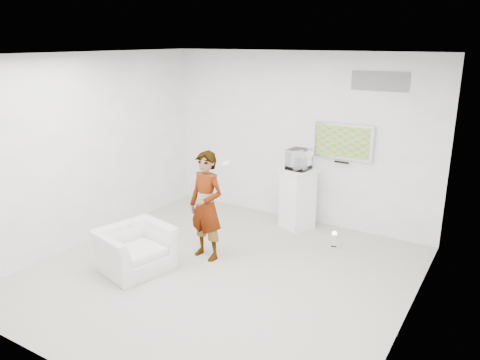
{
  "coord_description": "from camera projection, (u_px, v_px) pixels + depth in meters",
  "views": [
    {
      "loc": [
        3.35,
        -4.95,
        3.18
      ],
      "look_at": [
        -0.04,
        0.6,
        1.21
      ],
      "focal_mm": 35.0,
      "sensor_mm": 36.0,
      "label": 1
    }
  ],
  "objects": [
    {
      "name": "console",
      "position": [
        299.0,
        163.0,
        7.92
      ],
      "size": [
        0.1,
        0.16,
        0.21
      ],
      "primitive_type": "cube",
      "rotation": [
        0.0,
        0.0,
        -0.39
      ],
      "color": "white",
      "rests_on": "pedestal"
    },
    {
      "name": "wii_remote",
      "position": [
        225.0,
        164.0,
        6.66
      ],
      "size": [
        0.05,
        0.14,
        0.04
      ],
      "primitive_type": "cube",
      "rotation": [
        0.0,
        0.0,
        -0.1
      ],
      "color": "white",
      "rests_on": "person"
    },
    {
      "name": "pedestal",
      "position": [
        298.0,
        199.0,
        8.11
      ],
      "size": [
        0.68,
        0.68,
        1.06
      ],
      "primitive_type": "cube",
      "rotation": [
        0.0,
        0.0,
        -0.43
      ],
      "color": "white",
      "rests_on": "room"
    },
    {
      "name": "person",
      "position": [
        206.0,
        206.0,
        6.89
      ],
      "size": [
        0.65,
        0.47,
        1.64
      ],
      "primitive_type": "imported",
      "rotation": [
        0.0,
        0.0,
        -0.14
      ],
      "color": "white",
      "rests_on": "room"
    },
    {
      "name": "logo_decal",
      "position": [
        380.0,
        81.0,
        7.26
      ],
      "size": [
        0.9,
        0.02,
        0.3
      ],
      "primitive_type": "cube",
      "color": "slate",
      "rests_on": "room"
    },
    {
      "name": "vitrine",
      "position": [
        299.0,
        159.0,
        7.9
      ],
      "size": [
        0.38,
        0.38,
        0.35
      ],
      "primitive_type": "cube",
      "rotation": [
        0.0,
        0.0,
        -0.09
      ],
      "color": "white",
      "rests_on": "pedestal"
    },
    {
      "name": "armchair",
      "position": [
        135.0,
        249.0,
        6.66
      ],
      "size": [
        1.06,
        1.15,
        0.63
      ],
      "primitive_type": "imported",
      "rotation": [
        0.0,
        0.0,
        1.31
      ],
      "color": "white",
      "rests_on": "room"
    },
    {
      "name": "tv",
      "position": [
        344.0,
        141.0,
        7.77
      ],
      "size": [
        1.0,
        0.08,
        0.6
      ],
      "primitive_type": "cube",
      "color": "silver",
      "rests_on": "room"
    },
    {
      "name": "floor_uplight",
      "position": [
        334.0,
        240.0,
        7.36
      ],
      "size": [
        0.22,
        0.22,
        0.28
      ],
      "primitive_type": "cylinder",
      "rotation": [
        0.0,
        0.0,
        -0.22
      ],
      "color": "white",
      "rests_on": "room"
    },
    {
      "name": "room",
      "position": [
        219.0,
        171.0,
        6.2
      ],
      "size": [
        5.01,
        5.01,
        3.0
      ],
      "color": "#ABA49C",
      "rests_on": "ground"
    }
  ]
}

